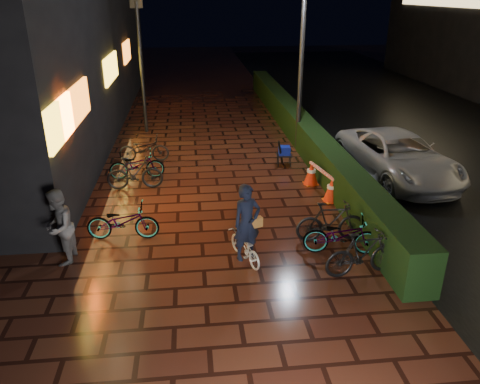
{
  "coord_description": "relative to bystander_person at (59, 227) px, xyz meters",
  "views": [
    {
      "loc": [
        -0.7,
        -8.56,
        5.16
      ],
      "look_at": [
        0.32,
        0.79,
        1.1
      ],
      "focal_mm": 35.0,
      "sensor_mm": 36.0,
      "label": 1
    }
  ],
  "objects": [
    {
      "name": "cart_assembly",
      "position": [
        5.62,
        5.2,
        -0.33
      ],
      "size": [
        0.53,
        0.5,
        0.92
      ],
      "color": "black",
      "rests_on": "ground"
    },
    {
      "name": "hedge",
      "position": [
        6.71,
        7.9,
        -0.3
      ],
      "size": [
        0.7,
        20.0,
        1.0
      ],
      "primitive_type": "cube",
      "color": "black",
      "rests_on": "ground"
    },
    {
      "name": "van",
      "position": [
        8.77,
        3.85,
        -0.14
      ],
      "size": [
        2.72,
        4.96,
        1.32
      ],
      "primitive_type": "imported",
      "rotation": [
        0.0,
        0.0,
        0.12
      ],
      "color": "#A4A5A9",
      "rests_on": "ground"
    },
    {
      "name": "cyclist",
      "position": [
        3.73,
        -0.39,
        -0.16
      ],
      "size": [
        0.83,
        1.27,
        1.72
      ],
      "color": "white",
      "rests_on": "ground"
    },
    {
      "name": "traffic_barrier",
      "position": [
        6.23,
        2.98,
        -0.47
      ],
      "size": [
        0.67,
        1.65,
        0.67
      ],
      "color": "red",
      "rests_on": "ground"
    },
    {
      "name": "lamp_post_sf",
      "position": [
        0.97,
        9.69,
        1.9
      ],
      "size": [
        0.47,
        0.14,
        4.9
      ],
      "color": "black",
      "rests_on": "ground"
    },
    {
      "name": "ground",
      "position": [
        3.41,
        -0.1,
        -0.8
      ],
      "size": [
        80.0,
        80.0,
        0.0
      ],
      "primitive_type": "plane",
      "color": "#381911",
      "rests_on": "ground"
    },
    {
      "name": "parked_bikes_storefront",
      "position": [
        1.12,
        3.85,
        -0.37
      ],
      "size": [
        1.72,
        5.88,
        0.94
      ],
      "color": "black",
      "rests_on": "ground"
    },
    {
      "name": "parked_bikes_hedge",
      "position": [
        5.8,
        -0.36,
        -0.35
      ],
      "size": [
        1.82,
        1.96,
        0.94
      ],
      "color": "black",
      "rests_on": "ground"
    },
    {
      "name": "lamp_post_hedge",
      "position": [
        6.42,
        6.8,
        2.4
      ],
      "size": [
        0.55,
        0.16,
        5.81
      ],
      "color": "black",
      "rests_on": "ground"
    },
    {
      "name": "bystander_person",
      "position": [
        0.0,
        0.0,
        0.0
      ],
      "size": [
        0.66,
        0.82,
        1.6
      ],
      "primitive_type": "imported",
      "rotation": [
        0.0,
        0.0,
        -1.64
      ],
      "color": "slate",
      "rests_on": "ground"
    }
  ]
}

